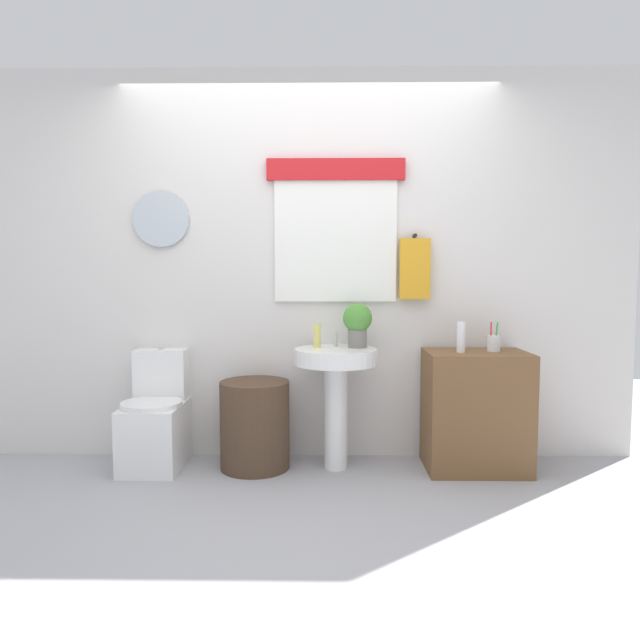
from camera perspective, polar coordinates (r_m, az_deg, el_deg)
ground_plane at (r=2.92m, az=-1.92°, el=-20.46°), size 8.00×8.00×0.00m
back_wall at (r=3.79m, az=-1.10°, el=5.62°), size 4.40×0.18×2.60m
toilet at (r=3.81m, az=-16.44°, el=-9.93°), size 0.38×0.51×0.77m
laundry_hamper at (r=3.65m, az=-6.70°, el=-10.63°), size 0.45×0.45×0.56m
pedestal_sink at (r=3.55m, az=1.63°, el=-5.97°), size 0.52×0.52×0.77m
faucet at (r=3.64m, az=1.61°, el=-1.93°), size 0.03×0.03×0.10m
wooden_cabinet at (r=3.72m, az=15.69°, el=-8.94°), size 0.63×0.44×0.76m
soap_bottle at (r=3.56m, az=-0.30°, el=-1.64°), size 0.05×0.05×0.15m
potted_plant at (r=3.57m, az=3.87°, el=-0.21°), size 0.19×0.19×0.29m
lotion_bottle at (r=3.57m, az=14.29°, el=-1.71°), size 0.05×0.05×0.19m
toothbrush_cup at (r=3.69m, az=17.41°, el=-2.27°), size 0.08×0.08×0.19m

